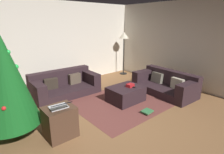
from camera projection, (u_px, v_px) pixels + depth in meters
name	position (u px, v px, depth m)	size (l,w,h in m)	color
ground_plane	(119.00, 125.00, 3.66)	(6.40, 6.40, 0.00)	brown
rear_partition	(50.00, 45.00, 5.57)	(6.40, 0.12, 2.60)	silver
corner_partition	(200.00, 47.00, 5.22)	(0.12, 6.40, 2.60)	silver
couch_left	(64.00, 85.00, 5.19)	(1.82, 0.94, 0.66)	#2D1E23
couch_right	(166.00, 84.00, 5.29)	(0.96, 1.81, 0.63)	#2D1E23
ottoman	(126.00, 94.00, 4.73)	(0.86, 0.67, 0.39)	#2D1E23
gift_box	(130.00, 85.00, 4.67)	(0.19, 0.14, 0.08)	red
tv_remote	(133.00, 87.00, 4.65)	(0.05, 0.16, 0.02)	black
christmas_tree	(5.00, 79.00, 3.05)	(0.99, 0.99, 2.01)	brown
side_table	(60.00, 122.00, 3.25)	(0.52, 0.44, 0.57)	#4C3323
laptop	(60.00, 106.00, 3.10)	(0.33, 0.40, 0.17)	silver
book_stack	(147.00, 111.00, 4.16)	(0.28, 0.26, 0.06)	#387A47
corner_lamp	(124.00, 38.00, 6.84)	(0.36, 0.36, 1.62)	black
area_rug	(125.00, 101.00, 4.78)	(2.60, 2.00, 0.01)	brown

